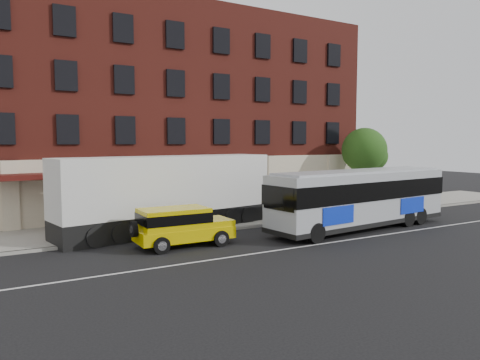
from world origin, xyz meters
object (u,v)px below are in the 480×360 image
yellow_suv (180,224)px  shipping_container (169,194)px  street_tree (365,152)px  sign_pole (96,216)px  city_bus (361,197)px

yellow_suv → shipping_container: size_ratio=0.38×
street_tree → yellow_suv: (-18.53, -5.89, -3.29)m
sign_pole → street_tree: (22.04, 3.34, 2.96)m
shipping_container → sign_pole: bearing=-162.7°
sign_pole → city_bus: (14.61, -3.71, 0.50)m
yellow_suv → street_tree: bearing=17.6°
city_bus → yellow_suv: size_ratio=2.56×
sign_pole → shipping_container: 4.76m
yellow_suv → shipping_container: (0.99, 3.95, 1.05)m
street_tree → shipping_container: bearing=-173.7°
city_bus → shipping_container: bearing=153.2°
street_tree → yellow_suv: street_tree is taller
street_tree → city_bus: (-7.43, -7.05, -2.46)m
sign_pole → yellow_suv: bearing=-36.0°
sign_pole → shipping_container: bearing=17.3°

